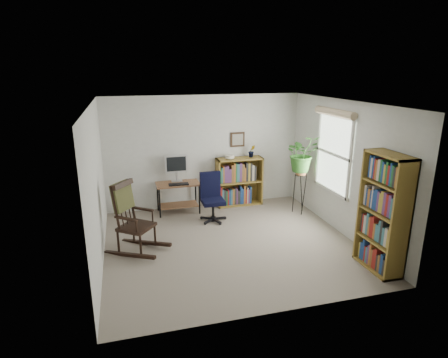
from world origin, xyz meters
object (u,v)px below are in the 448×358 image
object	(u,v)px
low_bookshelf	(239,181)
tall_bookshelf	(383,213)
office_chair	(213,198)
desk	(178,198)
rocking_chair	(136,217)

from	to	relation	value
low_bookshelf	tall_bookshelf	distance (m)	3.44
office_chair	tall_bookshelf	world-z (taller)	tall_bookshelf
tall_bookshelf	office_chair	bearing A→B (deg)	128.96
desk	tall_bookshelf	xyz separation A→B (m)	(2.56, -3.09, 0.57)
tall_bookshelf	low_bookshelf	bearing A→B (deg)	110.30
desk	office_chair	bearing A→B (deg)	-47.94
desk	tall_bookshelf	bearing A→B (deg)	-50.36
desk	low_bookshelf	world-z (taller)	low_bookshelf
office_chair	rocking_chair	bearing A→B (deg)	-150.96
desk	office_chair	size ratio (longest dim) A/B	0.91
rocking_chair	tall_bookshelf	xyz separation A→B (m)	(3.47, -1.52, 0.29)
desk	office_chair	distance (m)	0.89
desk	rocking_chair	size ratio (longest dim) A/B	0.74
rocking_chair	low_bookshelf	size ratio (longest dim) A/B	1.13
desk	tall_bookshelf	world-z (taller)	tall_bookshelf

